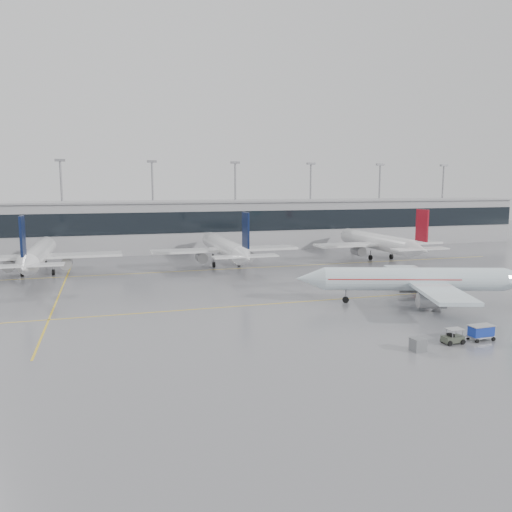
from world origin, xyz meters
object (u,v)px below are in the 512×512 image
object	(u,v)px
baggage_cart	(481,331)
gse_unit	(418,345)
baggage_tug	(453,338)
air_canada_jet	(423,280)

from	to	relation	value
baggage_cart	gse_unit	bearing A→B (deg)	-174.12
baggage_tug	gse_unit	xyz separation A→B (m)	(-4.85, -1.00, 0.09)
air_canada_jet	baggage_tug	world-z (taller)	air_canada_jet
air_canada_jet	baggage_tug	bearing A→B (deg)	82.51
air_canada_jet	gse_unit	distance (m)	21.55
baggage_cart	gse_unit	size ratio (longest dim) A/B	2.08
baggage_cart	gse_unit	world-z (taller)	baggage_cart
air_canada_jet	gse_unit	size ratio (longest dim) A/B	25.89
gse_unit	baggage_cart	bearing A→B (deg)	3.24
air_canada_jet	gse_unit	world-z (taller)	air_canada_jet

